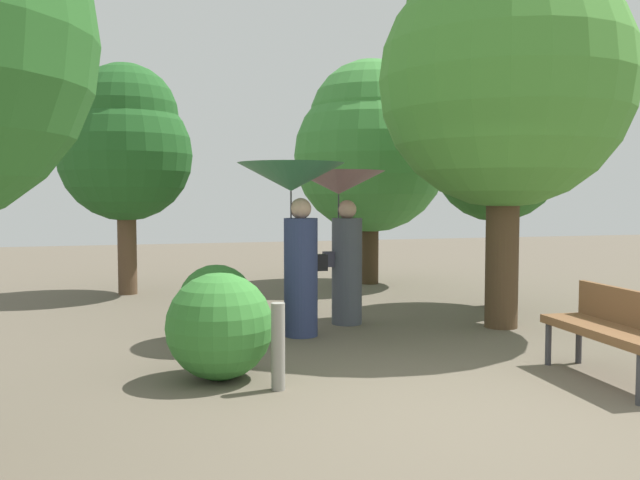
{
  "coord_description": "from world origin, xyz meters",
  "views": [
    {
      "loc": [
        -2.51,
        -4.61,
        1.67
      ],
      "look_at": [
        0.0,
        3.63,
        1.12
      ],
      "focal_mm": 37.78,
      "sensor_mm": 36.0,
      "label": 1
    }
  ],
  "objects_px": {
    "person_right": "(341,213)",
    "path_marker_post": "(278,347)",
    "park_bench": "(615,326)",
    "tree_near_left": "(125,143)",
    "person_left": "(294,208)",
    "tree_far_back": "(370,145)",
    "tree_near_right": "(498,145)",
    "tree_mid_right": "(505,60)"
  },
  "relations": [
    {
      "from": "tree_near_left",
      "to": "path_marker_post",
      "type": "xyz_separation_m",
      "value": [
        1.14,
        -6.42,
        -2.22
      ]
    },
    {
      "from": "person_right",
      "to": "park_bench",
      "type": "distance_m",
      "value": 3.78
    },
    {
      "from": "tree_mid_right",
      "to": "tree_near_right",
      "type": "bearing_deg",
      "value": 61.03
    },
    {
      "from": "path_marker_post",
      "to": "tree_far_back",
      "type": "bearing_deg",
      "value": 62.64
    },
    {
      "from": "person_left",
      "to": "tree_near_right",
      "type": "distance_m",
      "value": 3.82
    },
    {
      "from": "park_bench",
      "to": "path_marker_post",
      "type": "bearing_deg",
      "value": -97.38
    },
    {
      "from": "tree_near_left",
      "to": "tree_near_right",
      "type": "relative_size",
      "value": 1.07
    },
    {
      "from": "person_right",
      "to": "path_marker_post",
      "type": "bearing_deg",
      "value": 147.29
    },
    {
      "from": "park_bench",
      "to": "tree_far_back",
      "type": "relative_size",
      "value": 0.36
    },
    {
      "from": "tree_near_left",
      "to": "tree_mid_right",
      "type": "bearing_deg",
      "value": -44.71
    },
    {
      "from": "tree_near_left",
      "to": "tree_mid_right",
      "type": "distance_m",
      "value": 6.44
    },
    {
      "from": "park_bench",
      "to": "path_marker_post",
      "type": "distance_m",
      "value": 3.05
    },
    {
      "from": "tree_near_right",
      "to": "tree_mid_right",
      "type": "bearing_deg",
      "value": -118.97
    },
    {
      "from": "tree_near_right",
      "to": "tree_far_back",
      "type": "bearing_deg",
      "value": 104.98
    },
    {
      "from": "person_left",
      "to": "park_bench",
      "type": "bearing_deg",
      "value": -144.49
    },
    {
      "from": "tree_near_left",
      "to": "tree_near_right",
      "type": "xyz_separation_m",
      "value": [
        5.35,
        -3.03,
        -0.13
      ]
    },
    {
      "from": "person_left",
      "to": "person_right",
      "type": "bearing_deg",
      "value": -57.77
    },
    {
      "from": "tree_near_left",
      "to": "tree_mid_right",
      "type": "height_order",
      "value": "tree_mid_right"
    },
    {
      "from": "person_left",
      "to": "tree_far_back",
      "type": "bearing_deg",
      "value": -35.18
    },
    {
      "from": "person_left",
      "to": "tree_mid_right",
      "type": "xyz_separation_m",
      "value": [
        2.69,
        -0.23,
        1.84
      ]
    },
    {
      "from": "park_bench",
      "to": "tree_near_left",
      "type": "bearing_deg",
      "value": -145.24
    },
    {
      "from": "person_left",
      "to": "tree_mid_right",
      "type": "height_order",
      "value": "tree_mid_right"
    },
    {
      "from": "park_bench",
      "to": "tree_far_back",
      "type": "xyz_separation_m",
      "value": [
        0.39,
        7.14,
        2.16
      ]
    },
    {
      "from": "tree_mid_right",
      "to": "path_marker_post",
      "type": "bearing_deg",
      "value": -150.53
    },
    {
      "from": "park_bench",
      "to": "person_left",
      "type": "bearing_deg",
      "value": -136.25
    },
    {
      "from": "person_right",
      "to": "park_bench",
      "type": "relative_size",
      "value": 1.31
    },
    {
      "from": "tree_near_right",
      "to": "path_marker_post",
      "type": "relative_size",
      "value": 4.84
    },
    {
      "from": "tree_near_right",
      "to": "tree_near_left",
      "type": "bearing_deg",
      "value": 150.49
    },
    {
      "from": "person_left",
      "to": "tree_near_right",
      "type": "xyz_separation_m",
      "value": [
        3.5,
        1.24,
        0.92
      ]
    },
    {
      "from": "park_bench",
      "to": "tree_near_left",
      "type": "height_order",
      "value": "tree_near_left"
    },
    {
      "from": "person_left",
      "to": "park_bench",
      "type": "relative_size",
      "value": 1.35
    },
    {
      "from": "person_right",
      "to": "tree_far_back",
      "type": "height_order",
      "value": "tree_far_back"
    },
    {
      "from": "tree_far_back",
      "to": "path_marker_post",
      "type": "xyz_separation_m",
      "value": [
        -3.37,
        -6.52,
        -2.29
      ]
    },
    {
      "from": "person_left",
      "to": "person_right",
      "type": "distance_m",
      "value": 0.98
    },
    {
      "from": "person_left",
      "to": "tree_near_left",
      "type": "bearing_deg",
      "value": 19.63
    },
    {
      "from": "person_left",
      "to": "person_right",
      "type": "xyz_separation_m",
      "value": [
        0.79,
        0.57,
        -0.08
      ]
    },
    {
      "from": "tree_near_left",
      "to": "tree_near_right",
      "type": "height_order",
      "value": "tree_near_left"
    },
    {
      "from": "person_right",
      "to": "tree_mid_right",
      "type": "distance_m",
      "value": 2.81
    },
    {
      "from": "person_right",
      "to": "tree_mid_right",
      "type": "xyz_separation_m",
      "value": [
        1.9,
        -0.8,
        1.92
      ]
    },
    {
      "from": "park_bench",
      "to": "path_marker_post",
      "type": "height_order",
      "value": "park_bench"
    },
    {
      "from": "tree_far_back",
      "to": "path_marker_post",
      "type": "relative_size",
      "value": 5.64
    },
    {
      "from": "person_right",
      "to": "path_marker_post",
      "type": "height_order",
      "value": "person_right"
    }
  ]
}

